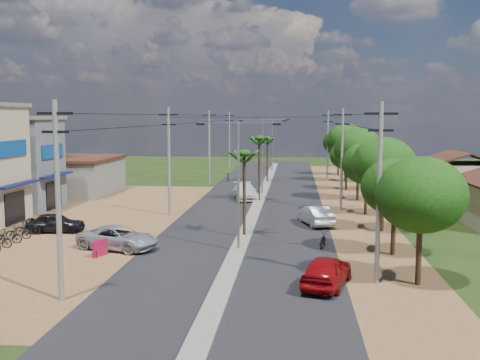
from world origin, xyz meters
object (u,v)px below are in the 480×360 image
object	(u,v)px
moto_rider_east	(323,240)
parked_scooter_row	(4,239)
car_parked_dark	(56,223)
car_parked_silver	(118,238)
roadside_sign	(100,248)
car_silver_mid	(315,216)
car_red_near	(327,272)
car_white_far	(245,192)

from	to	relation	value
moto_rider_east	parked_scooter_row	xyz separation A→B (m)	(-20.29, -1.59, 0.03)
car_parked_dark	car_parked_silver	bearing A→B (deg)	-136.14
moto_rider_east	roadside_sign	size ratio (longest dim) A/B	1.50
moto_rider_east	car_silver_mid	bearing A→B (deg)	-77.08
car_silver_mid	roadside_sign	distance (m)	17.05
car_silver_mid	car_parked_dark	xyz separation A→B (m)	(-18.53, -4.58, -0.06)
car_red_near	car_parked_silver	world-z (taller)	car_red_near
car_silver_mid	car_parked_silver	distance (m)	15.48
car_silver_mid	car_parked_silver	xyz separation A→B (m)	(-12.50, -9.13, -0.03)
car_white_far	car_parked_dark	world-z (taller)	car_white_far
car_silver_mid	car_parked_dark	size ratio (longest dim) A/B	1.12
car_silver_mid	car_white_far	size ratio (longest dim) A/B	0.86
car_red_near	roadside_sign	distance (m)	13.79
car_silver_mid	moto_rider_east	distance (m)	7.36
car_parked_dark	car_red_near	bearing A→B (deg)	-129.95
roadside_sign	parked_scooter_row	bearing A→B (deg)	-174.62
car_parked_silver	parked_scooter_row	bearing A→B (deg)	105.60
moto_rider_east	car_red_near	bearing A→B (deg)	99.97
car_parked_dark	roadside_sign	world-z (taller)	car_parked_dark
car_parked_silver	moto_rider_east	size ratio (longest dim) A/B	2.87
car_parked_dark	parked_scooter_row	world-z (taller)	car_parked_dark
car_silver_mid	car_red_near	bearing A→B (deg)	72.90
car_red_near	moto_rider_east	size ratio (longest dim) A/B	2.51
car_white_far	parked_scooter_row	world-z (taller)	car_white_far
moto_rider_east	roadside_sign	world-z (taller)	roadside_sign
car_silver_mid	moto_rider_east	size ratio (longest dim) A/B	2.54
car_white_far	roadside_sign	size ratio (longest dim) A/B	4.45
car_silver_mid	parked_scooter_row	distance (m)	22.00
car_silver_mid	roadside_sign	size ratio (longest dim) A/B	3.81
car_white_far	parked_scooter_row	bearing A→B (deg)	-134.80
car_silver_mid	car_parked_silver	bearing A→B (deg)	19.03
moto_rider_east	roadside_sign	bearing A→B (deg)	26.92
car_parked_silver	roadside_sign	world-z (taller)	car_parked_silver
roadside_sign	car_red_near	bearing A→B (deg)	2.32
car_parked_silver	moto_rider_east	bearing A→B (deg)	-65.12
roadside_sign	parked_scooter_row	distance (m)	7.39
car_red_near	car_silver_mid	xyz separation A→B (m)	(0.00, 15.63, -0.02)
car_white_far	roadside_sign	world-z (taller)	car_white_far
car_parked_silver	car_white_far	bearing A→B (deg)	1.62
parked_scooter_row	car_red_near	bearing A→B (deg)	-18.39
car_white_far	car_parked_dark	distance (m)	21.10
car_silver_mid	moto_rider_east	world-z (taller)	car_silver_mid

